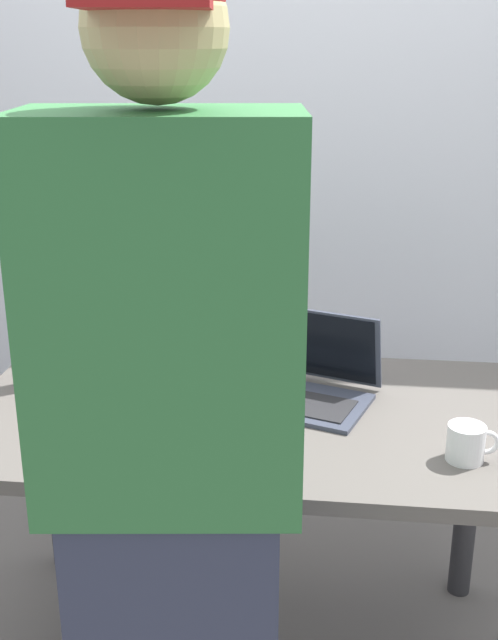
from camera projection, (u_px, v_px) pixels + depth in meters
The scene contains 8 objects.
desk at pixel (243, 450), 2.11m from camera, with size 1.43×0.82×0.77m.
laptop at pixel (308, 380), 2.14m from camera, with size 0.42×0.39×0.22m.
beer_bottle_green at pixel (82, 349), 2.20m from camera, with size 0.07×0.07×0.27m.
beer_bottle_amber at pixel (96, 329), 2.30m from camera, with size 0.07×0.07×0.31m.
beer_bottle_dark at pixel (36, 341), 2.19m from camera, with size 0.07×0.07×0.32m.
person_figure at pixel (172, 491), 1.40m from camera, with size 0.46×0.34×1.84m.
coffee_mug at pixel (467, 443), 1.82m from camera, with size 0.12×0.09×0.09m.
back_wall at pixel (275, 155), 2.78m from camera, with size 6.00×0.10×2.60m, color silver.
Camera 1 is at (0.23, -1.87, 1.69)m, focal length 44.97 mm.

